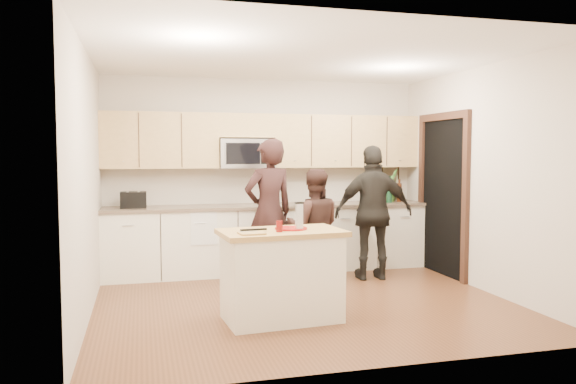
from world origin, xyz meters
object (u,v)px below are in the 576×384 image
object	(u,v)px
woman_left	(269,212)
woman_center	(314,227)
island	(282,275)
woman_right	(374,213)
toaster	(133,200)

from	to	relation	value
woman_left	woman_center	distance (m)	0.59
island	woman_left	world-z (taller)	woman_left
island	woman_center	distance (m)	1.59
island	woman_left	size ratio (longest dim) A/B	0.68
woman_center	woman_right	size ratio (longest dim) A/B	0.83
island	woman_right	world-z (taller)	woman_right
toaster	woman_right	bearing A→B (deg)	-14.84
island	toaster	xyz separation A→B (m)	(-1.43, 2.26, 0.59)
woman_left	woman_right	xyz separation A→B (m)	(1.39, -0.07, -0.04)
woman_left	woman_right	bearing A→B (deg)	161.62
toaster	woman_left	xyz separation A→B (m)	(1.65, -0.74, -0.13)
woman_left	toaster	bearing A→B (deg)	-39.78
toaster	woman_right	distance (m)	3.15
island	woman_right	size ratio (longest dim) A/B	0.71
island	toaster	distance (m)	2.74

